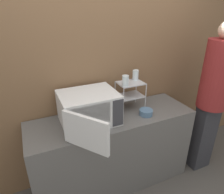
{
  "coord_description": "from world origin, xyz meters",
  "views": [
    {
      "loc": [
        -0.76,
        -1.37,
        1.96
      ],
      "look_at": [
        0.0,
        0.31,
        1.11
      ],
      "focal_mm": 32.0,
      "sensor_mm": 36.0,
      "label": 1
    }
  ],
  "objects_px": {
    "microwave": "(89,109)",
    "glass_front_left": "(125,81)",
    "person": "(213,94)",
    "dish_rack": "(130,90)",
    "glass_back_right": "(135,75)",
    "bowl": "(146,112)"
  },
  "relations": [
    {
      "from": "dish_rack",
      "to": "bowl",
      "type": "height_order",
      "value": "dish_rack"
    },
    {
      "from": "dish_rack",
      "to": "glass_front_left",
      "type": "xyz_separation_m",
      "value": [
        -0.1,
        -0.06,
        0.14
      ]
    },
    {
      "from": "glass_front_left",
      "to": "person",
      "type": "relative_size",
      "value": 0.06
    },
    {
      "from": "glass_back_right",
      "to": "bowl",
      "type": "height_order",
      "value": "glass_back_right"
    },
    {
      "from": "microwave",
      "to": "glass_front_left",
      "type": "bearing_deg",
      "value": 5.57
    },
    {
      "from": "microwave",
      "to": "person",
      "type": "bearing_deg",
      "value": -9.34
    },
    {
      "from": "microwave",
      "to": "bowl",
      "type": "height_order",
      "value": "microwave"
    },
    {
      "from": "microwave",
      "to": "glass_back_right",
      "type": "relative_size",
      "value": 7.11
    },
    {
      "from": "person",
      "to": "microwave",
      "type": "bearing_deg",
      "value": 170.66
    },
    {
      "from": "dish_rack",
      "to": "person",
      "type": "bearing_deg",
      "value": -20.58
    },
    {
      "from": "dish_rack",
      "to": "bowl",
      "type": "distance_m",
      "value": 0.3
    },
    {
      "from": "glass_back_right",
      "to": "dish_rack",
      "type": "bearing_deg",
      "value": -147.85
    },
    {
      "from": "glass_front_left",
      "to": "glass_back_right",
      "type": "bearing_deg",
      "value": 32.31
    },
    {
      "from": "dish_rack",
      "to": "person",
      "type": "height_order",
      "value": "person"
    },
    {
      "from": "glass_front_left",
      "to": "bowl",
      "type": "bearing_deg",
      "value": -40.47
    },
    {
      "from": "microwave",
      "to": "bowl",
      "type": "bearing_deg",
      "value": -10.44
    },
    {
      "from": "microwave",
      "to": "glass_front_left",
      "type": "xyz_separation_m",
      "value": [
        0.42,
        0.04,
        0.21
      ]
    },
    {
      "from": "glass_front_left",
      "to": "glass_back_right",
      "type": "relative_size",
      "value": 1.0
    },
    {
      "from": "bowl",
      "to": "person",
      "type": "relative_size",
      "value": 0.08
    },
    {
      "from": "bowl",
      "to": "person",
      "type": "distance_m",
      "value": 0.83
    },
    {
      "from": "dish_rack",
      "to": "glass_back_right",
      "type": "xyz_separation_m",
      "value": [
        0.09,
        0.06,
        0.14
      ]
    },
    {
      "from": "bowl",
      "to": "dish_rack",
      "type": "bearing_deg",
      "value": 110.14
    }
  ]
}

